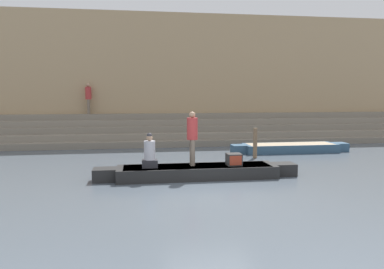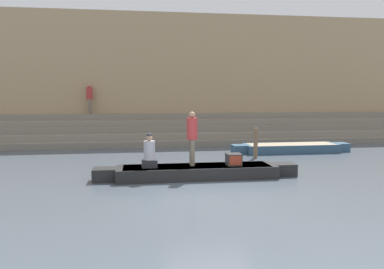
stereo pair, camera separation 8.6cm
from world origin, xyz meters
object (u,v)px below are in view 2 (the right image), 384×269
(person_rowing, at_px, (149,154))
(tv_set, at_px, (234,159))
(moored_boat_shore, at_px, (291,148))
(rowboat_main, at_px, (197,171))
(person_standing, at_px, (192,134))
(person_on_steps, at_px, (90,96))
(mooring_post, at_px, (256,143))

(person_rowing, distance_m, tv_set, 2.77)
(moored_boat_shore, bearing_deg, person_rowing, -145.46)
(rowboat_main, distance_m, tv_set, 1.27)
(rowboat_main, relative_size, person_rowing, 5.99)
(person_rowing, xyz_separation_m, tv_set, (2.76, -0.04, -0.25))
(tv_set, relative_size, moored_boat_shore, 0.08)
(person_standing, relative_size, moored_boat_shore, 0.31)
(person_on_steps, bearing_deg, moored_boat_shore, 139.14)
(tv_set, xyz_separation_m, person_on_steps, (-5.80, 9.89, 2.00))
(moored_boat_shore, bearing_deg, person_standing, -140.00)
(person_standing, bearing_deg, tv_set, -21.57)
(person_standing, xyz_separation_m, mooring_post, (3.24, 3.33, -0.78))
(moored_boat_shore, height_order, mooring_post, mooring_post)
(person_rowing, xyz_separation_m, person_on_steps, (-3.04, 9.86, 1.75))
(person_on_steps, bearing_deg, mooring_post, 126.97)
(tv_set, distance_m, moored_boat_shore, 6.26)
(tv_set, bearing_deg, rowboat_main, 170.76)
(person_rowing, distance_m, mooring_post, 5.81)
(rowboat_main, xyz_separation_m, mooring_post, (3.08, 3.44, 0.43))
(tv_set, bearing_deg, moored_boat_shore, 44.95)
(person_standing, xyz_separation_m, tv_set, (1.36, -0.20, -0.83))
(moored_boat_shore, distance_m, mooring_post, 2.51)
(rowboat_main, relative_size, tv_set, 13.97)
(person_rowing, relative_size, tv_set, 2.33)
(rowboat_main, xyz_separation_m, person_on_steps, (-4.59, 9.81, 2.38))
(moored_boat_shore, bearing_deg, rowboat_main, -138.50)
(person_standing, bearing_deg, person_rowing, 173.35)
(rowboat_main, height_order, tv_set, tv_set)
(rowboat_main, distance_m, person_on_steps, 11.09)
(rowboat_main, height_order, person_standing, person_standing)
(rowboat_main, distance_m, person_standing, 1.22)
(tv_set, bearing_deg, person_on_steps, 115.26)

